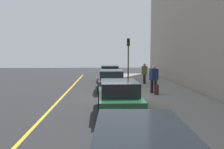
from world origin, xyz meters
TOP-DOWN VIEW (x-y plane):
  - ground_plane at (0.00, 0.00)m, footprint 56.00×56.00m
  - sidewalk at (0.00, -3.30)m, footprint 28.00×4.60m
  - lane_stripe_centre at (0.00, 3.20)m, footprint 28.00×0.14m
  - parked_car_green at (-4.91, -0.10)m, footprint 4.35×1.97m
  - parked_car_charcoal at (1.65, 0.05)m, footprint 4.66×1.91m
  - parked_car_black at (7.62, 0.05)m, footprint 4.51×2.02m
  - pedestrian_navy_coat at (-0.55, -2.63)m, footprint 0.57×0.58m
  - pedestrian_olive_coat at (4.36, -2.87)m, footprint 0.56×0.48m
  - traffic_light_pole at (6.67, -1.71)m, footprint 0.35×0.26m
  - rolling_suitcase at (-0.96, -2.72)m, footprint 0.34×0.22m

SIDE VIEW (x-z plane):
  - ground_plane at x=0.00m, z-range 0.00..0.00m
  - lane_stripe_centre at x=0.00m, z-range 0.00..0.01m
  - sidewalk at x=0.00m, z-range 0.00..0.15m
  - rolling_suitcase at x=-0.96m, z-range -0.03..0.95m
  - parked_car_green at x=-4.91m, z-range 0.00..1.51m
  - parked_car_black at x=7.62m, z-range 0.00..1.51m
  - parked_car_charcoal at x=1.65m, z-range 0.00..1.51m
  - pedestrian_olive_coat at x=4.36m, z-range 0.21..1.92m
  - pedestrian_navy_coat at x=-0.55m, z-range 0.21..2.05m
  - traffic_light_pole at x=6.67m, z-range 0.87..4.81m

